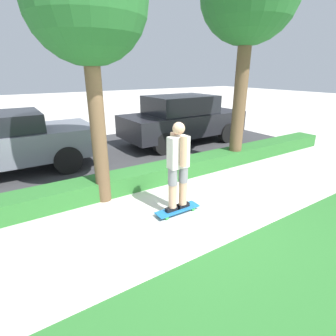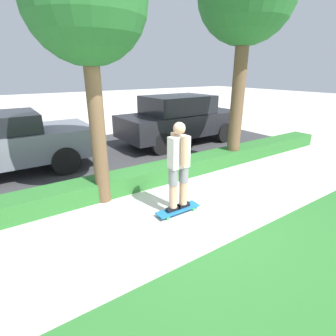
# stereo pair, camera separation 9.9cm
# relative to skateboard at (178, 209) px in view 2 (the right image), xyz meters

# --- Properties ---
(ground_plane) EXTENTS (60.00, 60.00, 0.00)m
(ground_plane) POSITION_rel_skateboard_xyz_m (0.14, -0.15, -0.07)
(ground_plane) COLOR beige
(street_asphalt) EXTENTS (12.68, 5.00, 0.01)m
(street_asphalt) POSITION_rel_skateboard_xyz_m (0.14, 4.05, -0.06)
(street_asphalt) COLOR #38383A
(street_asphalt) RESTS_ON ground_plane
(hedge_row) EXTENTS (12.68, 0.60, 0.37)m
(hedge_row) POSITION_rel_skateboard_xyz_m (0.14, 1.45, 0.12)
(hedge_row) COLOR #2D702D
(hedge_row) RESTS_ON ground_plane
(skateboard) EXTENTS (0.84, 0.24, 0.08)m
(skateboard) POSITION_rel_skateboard_xyz_m (0.00, 0.00, 0.00)
(skateboard) COLOR #1E6BAD
(skateboard) RESTS_ON ground_plane
(skater_person) EXTENTS (0.48, 0.40, 1.56)m
(skater_person) POSITION_rel_skateboard_xyz_m (0.00, -0.00, 0.85)
(skater_person) COLOR black
(skater_person) RESTS_ON skateboard
(tree_near) EXTENTS (1.94, 1.94, 4.41)m
(tree_near) POSITION_rel_skateboard_xyz_m (-0.92, 1.22, 3.31)
(tree_near) COLOR brown
(tree_near) RESTS_ON ground_plane
(parked_car_middle) EXTENTS (4.33, 1.91, 1.63)m
(parked_car_middle) POSITION_rel_skateboard_xyz_m (2.95, 3.96, 0.78)
(parked_car_middle) COLOR black
(parked_car_middle) RESTS_ON ground_plane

